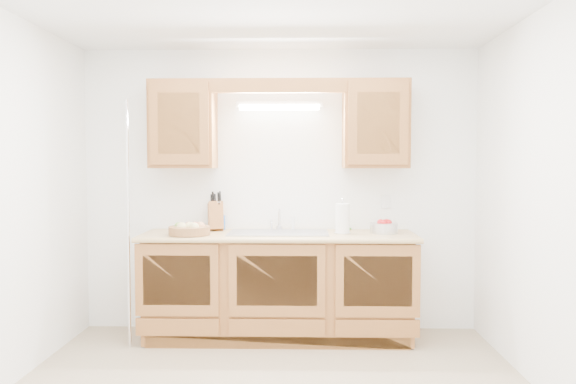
{
  "coord_description": "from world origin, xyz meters",
  "views": [
    {
      "loc": [
        0.19,
        -3.52,
        1.5
      ],
      "look_at": [
        0.09,
        0.85,
        1.27
      ],
      "focal_mm": 35.0,
      "sensor_mm": 36.0,
      "label": 1
    }
  ],
  "objects_px": {
    "paper_towel": "(343,219)",
    "apple_bowl": "(384,227)",
    "knife_block": "(216,216)",
    "fruit_basket": "(189,229)"
  },
  "relations": [
    {
      "from": "knife_block",
      "to": "paper_towel",
      "type": "distance_m",
      "value": 1.13
    },
    {
      "from": "knife_block",
      "to": "paper_towel",
      "type": "height_order",
      "value": "knife_block"
    },
    {
      "from": "knife_block",
      "to": "paper_towel",
      "type": "relative_size",
      "value": 1.19
    },
    {
      "from": "knife_block",
      "to": "paper_towel",
      "type": "xyz_separation_m",
      "value": [
        1.1,
        -0.22,
        -0.0
      ]
    },
    {
      "from": "fruit_basket",
      "to": "apple_bowl",
      "type": "relative_size",
      "value": 1.27
    },
    {
      "from": "fruit_basket",
      "to": "paper_towel",
      "type": "relative_size",
      "value": 1.21
    },
    {
      "from": "knife_block",
      "to": "paper_towel",
      "type": "bearing_deg",
      "value": -26.45
    },
    {
      "from": "paper_towel",
      "to": "apple_bowl",
      "type": "distance_m",
      "value": 0.36
    },
    {
      "from": "fruit_basket",
      "to": "paper_towel",
      "type": "bearing_deg",
      "value": 5.01
    },
    {
      "from": "paper_towel",
      "to": "apple_bowl",
      "type": "relative_size",
      "value": 1.05
    }
  ]
}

